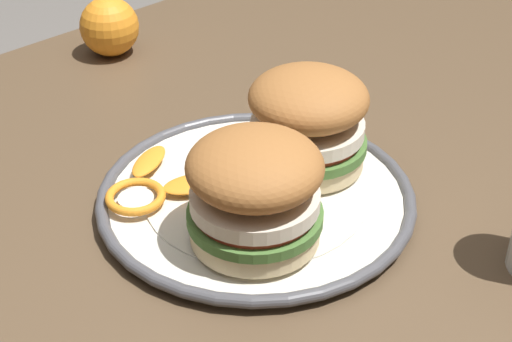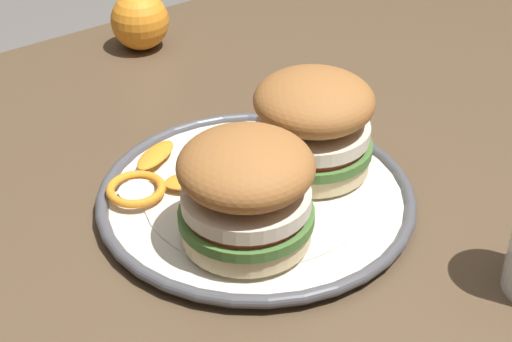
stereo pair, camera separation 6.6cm
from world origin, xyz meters
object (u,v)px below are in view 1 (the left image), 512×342
at_px(dining_table, 323,263).
at_px(whole_orange, 109,27).
at_px(dinner_plate, 256,197).
at_px(sandwich_half_right, 255,189).
at_px(sandwich_half_left, 308,119).

bearing_deg(dining_table, whole_orange, -94.39).
relative_size(dinner_plate, whole_orange, 3.97).
bearing_deg(dinner_plate, sandwich_half_right, 45.55).
distance_m(dining_table, dinner_plate, 0.12).
xyz_separation_m(dining_table, dinner_plate, (0.06, -0.04, 0.10)).
xyz_separation_m(dining_table, sandwich_half_right, (0.11, 0.01, 0.16)).
relative_size(dinner_plate, sandwich_half_right, 2.18).
distance_m(sandwich_half_left, whole_orange, 0.38).
xyz_separation_m(sandwich_half_left, sandwich_half_right, (0.12, 0.05, 0.00)).
distance_m(sandwich_half_right, whole_orange, 0.45).
bearing_deg(dinner_plate, dining_table, 150.91).
bearing_deg(dinner_plate, sandwich_half_left, -179.85).
relative_size(dining_table, sandwich_half_left, 9.20).
height_order(dining_table, sandwich_half_left, sandwich_half_left).
height_order(dining_table, dinner_plate, dinner_plate).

